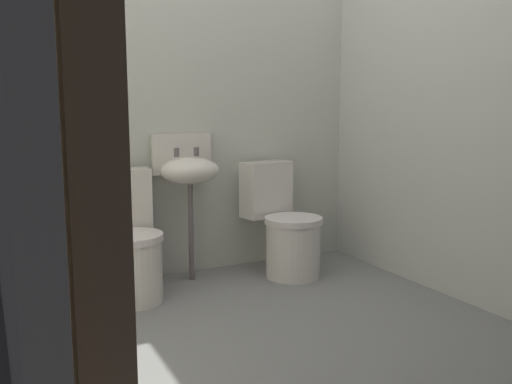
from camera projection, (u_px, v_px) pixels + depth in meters
ground_plane at (282, 339)px, 2.88m from camera, size 2.81×2.88×0.08m
wall_back at (194, 105)px, 3.84m from camera, size 2.81×0.10×2.37m
wall_left at (4, 102)px, 2.23m from camera, size 0.10×2.68×2.37m
wall_right at (455, 104)px, 3.34m from camera, size 0.10×2.68×2.37m
wooden_door_post at (91, 98)px, 1.24m from camera, size 0.14×0.14×2.37m
toilet_left at (128, 247)px, 3.35m from camera, size 0.44×0.63×0.78m
toilet_right at (285, 229)px, 3.84m from camera, size 0.49×0.65×0.78m
sink at (189, 170)px, 3.66m from camera, size 0.42×0.35×0.99m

